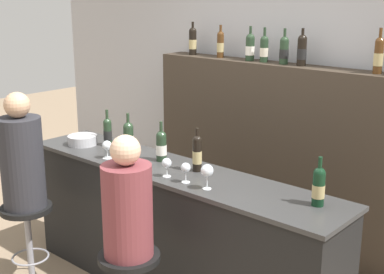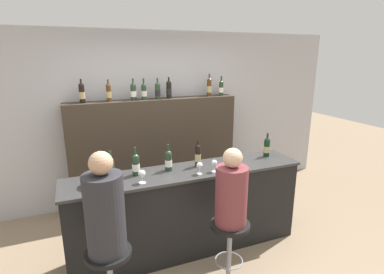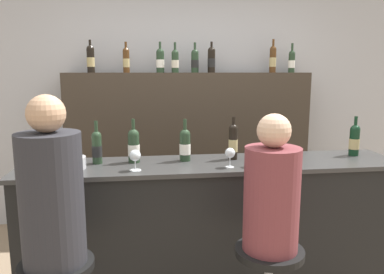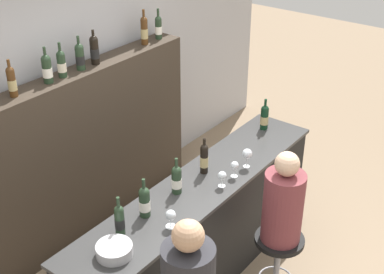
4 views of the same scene
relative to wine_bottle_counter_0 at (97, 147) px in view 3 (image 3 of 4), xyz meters
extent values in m
cube|color=#B2B2B7|center=(0.81, 1.48, 0.18)|extent=(6.40, 0.05, 2.60)
cube|color=black|center=(0.81, -0.08, -0.63)|extent=(2.65, 0.50, 0.97)
cube|color=#333333|center=(0.81, -0.08, -0.13)|extent=(2.69, 0.54, 0.03)
cube|color=#382D23|center=(0.81, 1.25, -0.31)|extent=(2.52, 0.28, 1.62)
cylinder|color=#233823|center=(0.00, 0.00, -0.02)|extent=(0.07, 0.07, 0.20)
cylinder|color=black|center=(0.00, 0.00, -0.03)|extent=(0.07, 0.07, 0.08)
sphere|color=#233823|center=(0.00, 0.00, 0.08)|extent=(0.07, 0.07, 0.07)
cylinder|color=#233823|center=(0.00, 0.00, 0.14)|extent=(0.02, 0.02, 0.09)
cylinder|color=#233823|center=(0.25, 0.00, -0.02)|extent=(0.08, 0.08, 0.20)
cylinder|color=white|center=(0.25, 0.00, -0.03)|extent=(0.08, 0.08, 0.08)
sphere|color=#233823|center=(0.25, 0.00, 0.08)|extent=(0.08, 0.08, 0.08)
cylinder|color=#233823|center=(0.25, 0.00, 0.14)|extent=(0.02, 0.02, 0.10)
cylinder|color=#233823|center=(0.62, 0.00, -0.02)|extent=(0.08, 0.08, 0.19)
cylinder|color=white|center=(0.62, 0.00, -0.03)|extent=(0.08, 0.08, 0.08)
sphere|color=#233823|center=(0.62, 0.00, 0.07)|extent=(0.08, 0.08, 0.08)
cylinder|color=#233823|center=(0.62, 0.00, 0.14)|extent=(0.02, 0.02, 0.10)
cylinder|color=black|center=(0.97, 0.00, -0.01)|extent=(0.06, 0.06, 0.23)
cylinder|color=tan|center=(0.97, 0.00, -0.02)|extent=(0.07, 0.07, 0.09)
sphere|color=black|center=(0.97, 0.00, 0.11)|extent=(0.06, 0.06, 0.06)
cylinder|color=black|center=(0.97, 0.00, 0.16)|extent=(0.02, 0.02, 0.07)
cylinder|color=black|center=(1.92, 0.00, -0.02)|extent=(0.07, 0.07, 0.20)
cylinder|color=tan|center=(1.92, 0.00, -0.03)|extent=(0.08, 0.08, 0.08)
sphere|color=black|center=(1.92, 0.00, 0.08)|extent=(0.07, 0.07, 0.07)
cylinder|color=black|center=(1.92, 0.00, 0.14)|extent=(0.02, 0.02, 0.09)
cylinder|color=black|center=(-0.17, 1.25, 0.62)|extent=(0.07, 0.07, 0.23)
cylinder|color=tan|center=(-0.17, 1.25, 0.61)|extent=(0.08, 0.08, 0.09)
sphere|color=black|center=(-0.17, 1.25, 0.73)|extent=(0.07, 0.07, 0.07)
cylinder|color=black|center=(-0.17, 1.25, 0.78)|extent=(0.02, 0.02, 0.08)
cylinder|color=#4C2D14|center=(0.17, 1.25, 0.61)|extent=(0.07, 0.07, 0.21)
cylinder|color=tan|center=(0.17, 1.25, 0.60)|extent=(0.07, 0.07, 0.08)
sphere|color=#4C2D14|center=(0.17, 1.25, 0.72)|extent=(0.07, 0.07, 0.07)
cylinder|color=#4C2D14|center=(0.17, 1.25, 0.77)|extent=(0.02, 0.02, 0.08)
cylinder|color=#233823|center=(0.51, 1.25, 0.60)|extent=(0.08, 0.08, 0.20)
cylinder|color=white|center=(0.51, 1.25, 0.59)|extent=(0.08, 0.08, 0.08)
sphere|color=#233823|center=(0.51, 1.25, 0.70)|extent=(0.08, 0.08, 0.08)
cylinder|color=#233823|center=(0.51, 1.25, 0.77)|extent=(0.02, 0.02, 0.09)
cylinder|color=#233823|center=(0.66, 1.25, 0.60)|extent=(0.07, 0.07, 0.19)
cylinder|color=beige|center=(0.66, 1.25, 0.59)|extent=(0.07, 0.07, 0.08)
sphere|color=#233823|center=(0.66, 1.25, 0.70)|extent=(0.07, 0.07, 0.07)
cylinder|color=#233823|center=(0.66, 1.25, 0.76)|extent=(0.02, 0.02, 0.09)
cylinder|color=#233823|center=(0.87, 1.25, 0.60)|extent=(0.08, 0.08, 0.20)
cylinder|color=black|center=(0.87, 1.25, 0.59)|extent=(0.08, 0.08, 0.08)
sphere|color=#233823|center=(0.87, 1.25, 0.70)|extent=(0.08, 0.08, 0.08)
cylinder|color=#233823|center=(0.87, 1.25, 0.76)|extent=(0.02, 0.02, 0.09)
cylinder|color=black|center=(1.04, 1.25, 0.61)|extent=(0.08, 0.08, 0.22)
cylinder|color=black|center=(1.04, 1.25, 0.60)|extent=(0.08, 0.08, 0.09)
sphere|color=black|center=(1.04, 1.25, 0.72)|extent=(0.08, 0.08, 0.08)
cylinder|color=black|center=(1.04, 1.25, 0.78)|extent=(0.02, 0.02, 0.08)
cylinder|color=#4C2D14|center=(1.70, 1.25, 0.62)|extent=(0.07, 0.07, 0.24)
cylinder|color=tan|center=(1.70, 1.25, 0.61)|extent=(0.07, 0.07, 0.10)
sphere|color=#4C2D14|center=(1.70, 1.25, 0.74)|extent=(0.07, 0.07, 0.07)
cylinder|color=#4C2D14|center=(1.70, 1.25, 0.80)|extent=(0.02, 0.02, 0.09)
cylinder|color=#233823|center=(1.91, 1.25, 0.60)|extent=(0.07, 0.07, 0.20)
cylinder|color=white|center=(1.91, 1.25, 0.59)|extent=(0.07, 0.07, 0.08)
sphere|color=#233823|center=(1.91, 1.25, 0.70)|extent=(0.07, 0.07, 0.07)
cylinder|color=#233823|center=(1.91, 1.25, 0.76)|extent=(0.02, 0.02, 0.10)
cylinder|color=silver|center=(0.27, -0.23, -0.12)|extent=(0.08, 0.08, 0.00)
cylinder|color=silver|center=(0.27, -0.23, -0.08)|extent=(0.01, 0.01, 0.06)
sphere|color=silver|center=(0.27, -0.23, -0.02)|extent=(0.08, 0.08, 0.08)
cylinder|color=silver|center=(0.89, -0.23, -0.12)|extent=(0.06, 0.06, 0.00)
cylinder|color=silver|center=(0.89, -0.23, -0.08)|extent=(0.01, 0.01, 0.06)
sphere|color=silver|center=(0.89, -0.23, -0.02)|extent=(0.07, 0.07, 0.07)
cylinder|color=silver|center=(1.07, -0.23, -0.12)|extent=(0.06, 0.06, 0.00)
cylinder|color=silver|center=(1.07, -0.23, -0.08)|extent=(0.01, 0.01, 0.07)
sphere|color=silver|center=(1.07, -0.23, -0.01)|extent=(0.07, 0.07, 0.07)
cylinder|color=silver|center=(1.25, -0.23, -0.12)|extent=(0.06, 0.06, 0.00)
cylinder|color=silver|center=(1.25, -0.23, -0.07)|extent=(0.01, 0.01, 0.08)
sphere|color=silver|center=(1.25, -0.23, 0.01)|extent=(0.08, 0.08, 0.08)
cylinder|color=#B7B7BC|center=(-0.18, -0.12, -0.08)|extent=(0.24, 0.24, 0.08)
cylinder|color=black|center=(-0.15, -0.71, -0.50)|extent=(0.39, 0.39, 0.04)
cylinder|color=#28282D|center=(-0.15, -0.71, -0.13)|extent=(0.32, 0.32, 0.69)
sphere|color=tan|center=(-0.15, -0.71, 0.31)|extent=(0.19, 0.19, 0.19)
cylinder|color=black|center=(1.02, -0.71, -0.50)|extent=(0.39, 0.39, 0.04)
cylinder|color=brown|center=(1.02, -0.71, -0.18)|extent=(0.31, 0.31, 0.59)
sphere|color=#D8AD8C|center=(1.02, -0.71, 0.20)|extent=(0.19, 0.19, 0.19)
camera|label=1|loc=(3.32, -2.71, 1.12)|focal=50.00mm
camera|label=2|loc=(-0.31, -2.99, 1.12)|focal=28.00mm
camera|label=3|loc=(0.32, -2.61, 0.52)|focal=35.00mm
camera|label=4|loc=(-2.00, -2.14, 2.25)|focal=50.00mm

